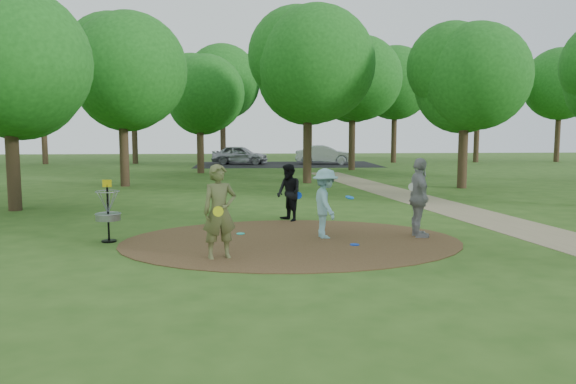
{
  "coord_description": "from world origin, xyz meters",
  "views": [
    {
      "loc": [
        -1.08,
        -13.61,
        2.78
      ],
      "look_at": [
        0.0,
        1.2,
        1.1
      ],
      "focal_mm": 35.0,
      "sensor_mm": 36.0,
      "label": 1
    }
  ],
  "objects": [
    {
      "name": "car_left",
      "position": [
        -1.63,
        30.53,
        0.74
      ],
      "size": [
        4.63,
        2.63,
        1.48
      ],
      "primitive_type": "imported",
      "rotation": [
        0.0,
        0.0,
        1.36
      ],
      "color": "#9B9CA2",
      "rests_on": "ground"
    },
    {
      "name": "disc_golf_basket",
      "position": [
        -4.5,
        0.3,
        0.87
      ],
      "size": [
        0.63,
        0.63,
        1.54
      ],
      "color": "black",
      "rests_on": "ground"
    },
    {
      "name": "player_observer_with_disc",
      "position": [
        -1.68,
        -1.71,
        1.02
      ],
      "size": [
        0.85,
        0.7,
        2.03
      ],
      "color": "#64673B",
      "rests_on": "ground"
    },
    {
      "name": "dirt_clearing",
      "position": [
        0.0,
        0.0,
        0.01
      ],
      "size": [
        8.4,
        8.4,
        0.02
      ],
      "primitive_type": "cylinder",
      "color": "#47301C",
      "rests_on": "ground"
    },
    {
      "name": "parking_lot",
      "position": [
        2.0,
        30.0,
        0.0
      ],
      "size": [
        14.0,
        8.0,
        0.01
      ],
      "primitive_type": "cube",
      "color": "black",
      "rests_on": "ground"
    },
    {
      "name": "player_waiting_with_disc",
      "position": [
        3.29,
        0.3,
        1.02
      ],
      "size": [
        0.54,
        1.2,
        2.05
      ],
      "color": "#959497",
      "rests_on": "ground"
    },
    {
      "name": "player_walking_with_disc",
      "position": [
        0.16,
        3.1,
        0.87
      ],
      "size": [
        0.97,
        1.05,
        1.73
      ],
      "color": "black",
      "rests_on": "ground"
    },
    {
      "name": "player_throwing_with_disc",
      "position": [
        0.89,
        0.38,
        0.89
      ],
      "size": [
        1.18,
        1.23,
        1.78
      ],
      "color": "#89C1CC",
      "rests_on": "ground"
    },
    {
      "name": "disc_ground_blue",
      "position": [
        1.46,
        -0.61,
        0.03
      ],
      "size": [
        0.22,
        0.22,
        0.02
      ],
      "primitive_type": "cylinder",
      "color": "blue",
      "rests_on": "dirt_clearing"
    },
    {
      "name": "footpath",
      "position": [
        6.5,
        2.0,
        0.01
      ],
      "size": [
        7.55,
        39.89,
        0.01
      ],
      "primitive_type": "cube",
      "rotation": [
        0.0,
        0.0,
        0.14
      ],
      "color": "#8C7A5B",
      "rests_on": "ground"
    },
    {
      "name": "disc_ground_cyan",
      "position": [
        -1.27,
        1.0,
        0.03
      ],
      "size": [
        0.22,
        0.22,
        0.02
      ],
      "primitive_type": "cylinder",
      "color": "#19CCB8",
      "rests_on": "dirt_clearing"
    },
    {
      "name": "ground",
      "position": [
        0.0,
        0.0,
        0.0
      ],
      "size": [
        100.0,
        100.0,
        0.0
      ],
      "primitive_type": "plane",
      "color": "#2D5119",
      "rests_on": "ground"
    },
    {
      "name": "car_right",
      "position": [
        5.0,
        30.14,
        0.75
      ],
      "size": [
        4.71,
        2.19,
        1.5
      ],
      "primitive_type": "imported",
      "rotation": [
        0.0,
        0.0,
        1.43
      ],
      "color": "#B4B8BD",
      "rests_on": "ground"
    },
    {
      "name": "tree_ring",
      "position": [
        3.2,
        8.75,
        5.23
      ],
      "size": [
        37.01,
        45.06,
        9.05
      ],
      "color": "#332316",
      "rests_on": "ground"
    }
  ]
}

